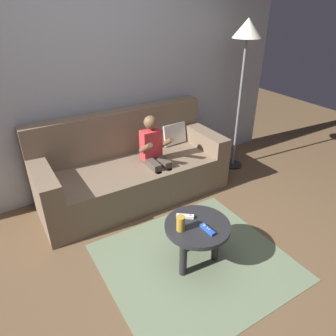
% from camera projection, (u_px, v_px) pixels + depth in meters
% --- Properties ---
extents(ground_plane, '(9.73, 9.73, 0.00)m').
position_uv_depth(ground_plane, '(180.00, 285.00, 2.41)').
color(ground_plane, brown).
extents(wall_back, '(4.87, 0.05, 2.50)m').
position_uv_depth(wall_back, '(87.00, 76.00, 3.10)').
color(wall_back, '#999EA8').
rests_on(wall_back, ground).
extents(couch, '(1.98, 0.80, 0.89)m').
position_uv_depth(couch, '(131.00, 169.00, 3.38)').
color(couch, '#75604C').
rests_on(couch, ground).
extents(person_seated_on_couch, '(0.29, 0.36, 0.91)m').
position_uv_depth(person_seated_on_couch, '(155.00, 154.00, 3.23)').
color(person_seated_on_couch, '#4C4238').
rests_on(person_seated_on_couch, ground).
extents(coffee_table, '(0.52, 0.52, 0.40)m').
position_uv_depth(coffee_table, '(197.00, 232.00, 2.46)').
color(coffee_table, '#232326').
rests_on(coffee_table, ground).
extents(area_rug, '(1.45, 1.34, 0.01)m').
position_uv_depth(area_rug, '(195.00, 262.00, 2.61)').
color(area_rug, '#6B7A5B').
rests_on(area_rug, ground).
extents(game_remote_white_near_edge, '(0.13, 0.11, 0.03)m').
position_uv_depth(game_remote_white_near_edge, '(185.00, 216.00, 2.49)').
color(game_remote_white_near_edge, white).
rests_on(game_remote_white_near_edge, coffee_table).
extents(game_remote_blue_center, '(0.04, 0.14, 0.03)m').
position_uv_depth(game_remote_blue_center, '(207.00, 230.00, 2.35)').
color(game_remote_blue_center, blue).
rests_on(game_remote_blue_center, coffee_table).
extents(soda_can, '(0.07, 0.07, 0.12)m').
position_uv_depth(soda_can, '(181.00, 223.00, 2.34)').
color(soda_can, '#B78C2D').
rests_on(soda_can, coffee_table).
extents(floor_lamp, '(0.32, 0.32, 1.76)m').
position_uv_depth(floor_lamp, '(246.00, 41.00, 3.37)').
color(floor_lamp, black).
rests_on(floor_lamp, ground).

